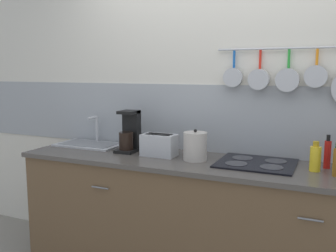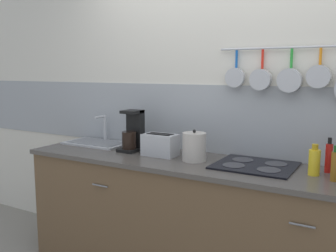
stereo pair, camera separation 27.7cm
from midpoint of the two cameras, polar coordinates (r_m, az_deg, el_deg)
wall_back at (r=2.96m, az=11.61°, el=2.59°), size 7.20×0.15×2.60m
cabinet_base at (r=2.84m, az=8.63°, el=-15.05°), size 2.87×0.62×0.89m
countertop at (r=2.69m, az=8.84°, el=-5.96°), size 2.91×0.64×0.03m
sink_basin at (r=3.37m, az=-8.49°, el=-2.41°), size 0.56×0.32×0.25m
coffee_maker at (r=3.04m, az=-2.80°, el=-1.20°), size 0.15×0.20×0.33m
toaster at (r=2.86m, az=1.56°, el=-2.91°), size 0.28×0.16×0.17m
kettle at (r=2.72m, az=6.94°, el=-3.19°), size 0.17×0.17×0.23m
cooktop at (r=2.66m, az=16.08°, el=-5.82°), size 0.53×0.46×0.01m
bottle_olive_oil at (r=2.56m, az=24.35°, el=-4.99°), size 0.07×0.07×0.20m
bottle_cooking_wine at (r=2.66m, az=26.11°, el=-4.32°), size 0.04×0.04×0.23m
bottle_dish_soap at (r=2.47m, az=27.10°, el=-5.43°), size 0.05×0.05×0.21m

